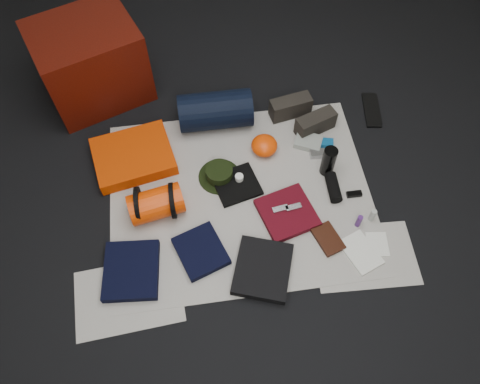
{
  "coord_description": "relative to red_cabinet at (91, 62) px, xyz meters",
  "views": [
    {
      "loc": [
        -0.21,
        -1.46,
        2.49
      ],
      "look_at": [
        -0.01,
        -0.03,
        0.1
      ],
      "focal_mm": 35.0,
      "sensor_mm": 36.0,
      "label": 1
    }
  ],
  "objects": [
    {
      "name": "map_printout",
      "position": [
        1.61,
        -1.45,
        -0.26
      ],
      "size": [
        0.14,
        0.17,
        0.01
      ],
      "primitive_type": "cube",
      "rotation": [
        0.0,
        0.0,
        -0.13
      ],
      "color": "silver",
      "rests_on": "newspaper_mat"
    },
    {
      "name": "red_cabinet",
      "position": [
        0.0,
        0.0,
        0.0
      ],
      "size": [
        0.8,
        0.74,
        0.54
      ],
      "primitive_type": "cube",
      "rotation": [
        0.0,
        0.0,
        0.37
      ],
      "color": "#480D05",
      "rests_on": "floor"
    },
    {
      "name": "sleeping_pad",
      "position": [
        0.22,
        -0.65,
        -0.22
      ],
      "size": [
        0.56,
        0.49,
        0.09
      ],
      "primitive_type": "cube",
      "rotation": [
        0.0,
        0.0,
        0.2
      ],
      "color": "#D63902",
      "rests_on": "newspaper_mat"
    },
    {
      "name": "red_shirt",
      "position": [
        1.12,
        -1.18,
        -0.24
      ],
      "size": [
        0.38,
        0.38,
        0.04
      ],
      "primitive_type": "cube",
      "rotation": [
        0.0,
        0.0,
        0.26
      ],
      "color": "#4E0813",
      "rests_on": "newspaper_mat"
    },
    {
      "name": "key_cluster",
      "position": [
        0.26,
        -1.48,
        -0.26
      ],
      "size": [
        0.08,
        0.08,
        0.01
      ],
      "primitive_type": "cube",
      "rotation": [
        0.0,
        0.0,
        0.46
      ],
      "color": "#A5A6AA",
      "rests_on": "newspaper_mat"
    },
    {
      "name": "trousers_navy_b",
      "position": [
        0.59,
        -1.36,
        -0.24
      ],
      "size": [
        0.33,
        0.35,
        0.04
      ],
      "primitive_type": "cube",
      "rotation": [
        0.0,
        0.0,
        0.34
      ],
      "color": "black",
      "rests_on": "newspaper_mat"
    },
    {
      "name": "black_tshirt",
      "position": [
        0.85,
        -0.93,
        -0.25
      ],
      "size": [
        0.32,
        0.3,
        0.03
      ],
      "primitive_type": "cube",
      "rotation": [
        0.0,
        0.0,
        0.25
      ],
      "color": "black",
      "rests_on": "newspaper_mat"
    },
    {
      "name": "speaker",
      "position": [
        1.44,
        -1.05,
        -0.23
      ],
      "size": [
        0.08,
        0.19,
        0.07
      ],
      "primitive_type": "cylinder",
      "rotation": [
        1.57,
        0.0,
        -0.03
      ],
      "color": "black",
      "rests_on": "newspaper_mat"
    },
    {
      "name": "sunglasses",
      "position": [
        1.56,
        -1.1,
        -0.25
      ],
      "size": [
        0.09,
        0.04,
        0.02
      ],
      "primitive_type": "cube",
      "rotation": [
        0.0,
        0.0,
        -0.0
      ],
      "color": "black",
      "rests_on": "newspaper_mat"
    },
    {
      "name": "boonie_brim",
      "position": [
        0.75,
        -0.85,
        -0.26
      ],
      "size": [
        0.31,
        0.31,
        0.01
      ],
      "primitive_type": "cylinder",
      "rotation": [
        0.0,
        0.0,
        -0.18
      ],
      "color": "black",
      "rests_on": "newspaper_mat"
    },
    {
      "name": "boonie_crown",
      "position": [
        0.75,
        -0.85,
        -0.22
      ],
      "size": [
        0.17,
        0.17,
        0.08
      ],
      "primitive_type": "cylinder",
      "color": "black",
      "rests_on": "boonie_brim"
    },
    {
      "name": "compact_camera",
      "position": [
        1.4,
        -0.78,
        -0.25
      ],
      "size": [
        0.1,
        0.06,
        0.04
      ],
      "primitive_type": "cube",
      "rotation": [
        0.0,
        0.0,
        -0.02
      ],
      "color": "#A5A6AA",
      "rests_on": "newspaper_mat"
    },
    {
      "name": "flip_flop_right",
      "position": [
        1.86,
        -0.47,
        -0.26
      ],
      "size": [
        0.14,
        0.29,
        0.02
      ],
      "primitive_type": "cube",
      "rotation": [
        0.0,
        0.0,
        -0.15
      ],
      "color": "black",
      "rests_on": "floor"
    },
    {
      "name": "hiking_boot_right",
      "position": [
        1.43,
        -0.56,
        -0.2
      ],
      "size": [
        0.29,
        0.19,
        0.14
      ],
      "primitive_type": "cube",
      "rotation": [
        0.0,
        0.0,
        0.35
      ],
      "color": "black",
      "rests_on": "newspaper_mat"
    },
    {
      "name": "paperback_book",
      "position": [
        1.33,
        -1.38,
        -0.25
      ],
      "size": [
        0.18,
        0.22,
        0.03
      ],
      "primitive_type": "cube",
      "rotation": [
        0.0,
        0.0,
        0.32
      ],
      "color": "black",
      "rests_on": "newspaper_mat"
    },
    {
      "name": "hiking_boot_left",
      "position": [
        1.29,
        -0.41,
        -0.19
      ],
      "size": [
        0.29,
        0.15,
        0.14
      ],
      "primitive_type": "cube",
      "rotation": [
        0.0,
        0.0,
        0.19
      ],
      "color": "black",
      "rests_on": "newspaper_mat"
    },
    {
      "name": "navy_duffel",
      "position": [
        0.78,
        -0.41,
        -0.14
      ],
      "size": [
        0.48,
        0.26,
        0.25
      ],
      "primitive_type": "cylinder",
      "rotation": [
        0.0,
        1.57,
        -0.01
      ],
      "color": "black",
      "rests_on": "newspaper_mat"
    },
    {
      "name": "water_bottle",
      "position": [
        1.43,
        -0.9,
        -0.16
      ],
      "size": [
        0.11,
        0.11,
        0.22
      ],
      "primitive_type": "cylinder",
      "rotation": [
        0.0,
        0.0,
        -0.32
      ],
      "color": "black",
      "rests_on": "newspaper_mat"
    },
    {
      "name": "toiletry_purple",
      "position": [
        1.53,
        -1.31,
        -0.22
      ],
      "size": [
        0.04,
        0.04,
        0.1
      ],
      "primitive_type": "cylinder",
      "rotation": [
        0.0,
        0.0,
        -0.17
      ],
      "color": "#4B216C",
      "rests_on": "newspaper_mat"
    },
    {
      "name": "sack_strap_right",
      "position": [
        0.46,
        -1.05,
        -0.16
      ],
      "size": [
        0.03,
        0.22,
        0.22
      ],
      "primitive_type": "cylinder",
      "rotation": [
        0.0,
        1.57,
        0.0
      ],
      "color": "black",
      "rests_on": "newspaper_mat"
    },
    {
      "name": "toiletry_clear",
      "position": [
        1.62,
        -1.28,
        -0.22
      ],
      "size": [
        0.04,
        0.04,
        0.1
      ],
      "primitive_type": "cylinder",
      "rotation": [
        0.0,
        0.0,
        -0.18
      ],
      "color": "#A0A5A0",
      "rests_on": "newspaper_mat"
    },
    {
      "name": "trousers_navy_a",
      "position": [
        0.19,
        -1.42,
        -0.24
      ],
      "size": [
        0.33,
        0.37,
        0.05
      ],
      "primitive_type": "cube",
      "rotation": [
        0.0,
        0.0,
        -0.09
      ],
      "color": "black",
      "rests_on": "newspaper_mat"
    },
    {
      "name": "floor",
      "position": [
        0.87,
        -1.01,
        -0.28
      ],
      "size": [
        4.5,
        4.5,
        0.02
      ],
      "primitive_type": "cube",
      "color": "black",
      "rests_on": "ground"
    },
    {
      "name": "flip_flop_left",
      "position": [
        1.87,
        -0.44,
        -0.26
      ],
      "size": [
        0.14,
        0.29,
        0.02
      ],
      "primitive_type": "cube",
      "rotation": [
        0.0,
        0.0,
        -0.14
      ],
      "color": "black",
      "rests_on": "floor"
    },
    {
      "name": "first_aid_pouch",
      "position": [
        1.36,
        -0.68,
        -0.24
      ],
      "size": [
        0.21,
        0.19,
        0.04
      ],
      "primitive_type": "cube",
      "rotation": [
        0.0,
        0.0,
        -0.44
      ],
      "color": "gray",
      "rests_on": "newspaper_mat"
    },
    {
      "name": "cyan_case",
      "position": [
        1.48,
        -0.7,
        -0.25
      ],
      "size": [
        0.11,
        0.09,
        0.03
      ],
      "primitive_type": "cube",
      "rotation": [
        0.0,
        0.0,
        -0.24
      ],
      "color": "#0F5691",
      "rests_on": "newspaper_mat"
    },
    {
      "name": "orange_stuff_sack",
      "position": [
        1.07,
        -0.69,
        -0.21
      ],
      "size": [
        0.22,
        0.22,
        0.11
      ],
      "primitive_type": "ellipsoid",
      "rotation": [
        0.0,
        0.0,
        0.33
      ],
      "color": "#EC3C03",
      "rests_on": "newspaper_mat"
    },
    {
      "name": "stuff_sack",
      "position": [
        0.36,
        -1.05,
        -0.17
      ],
      "size": [
        0.35,
        0.24,
        0.19
      ],
      "primitive_type": "cylinder",
      "rotation": [
        0.0,
        1.57,
        0.19
      ],
      "color": "#EC3C03",
      "rests_on": "newspaper_mat"
    },
    {
      "name": "tape_roll",
      "position": [
        0.87,
        -0.9,
        -0.22
      ],
      "size": [
        0.05,
        0.05,
        0.04
      ],
      "primitive_type": "cylinder",
      "color": "white",
      "rests_on": "black_tshirt"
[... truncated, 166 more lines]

